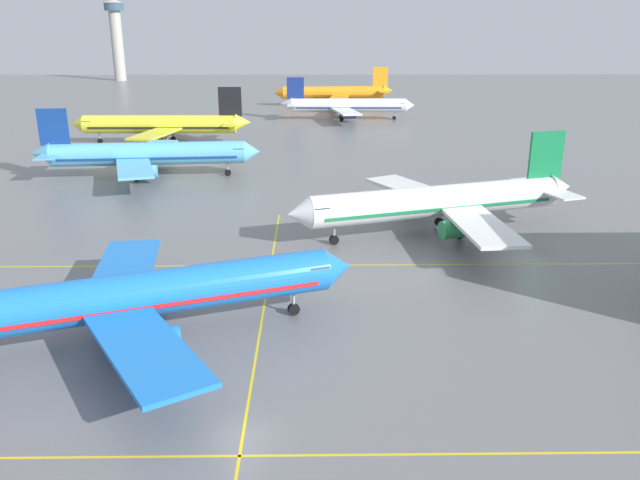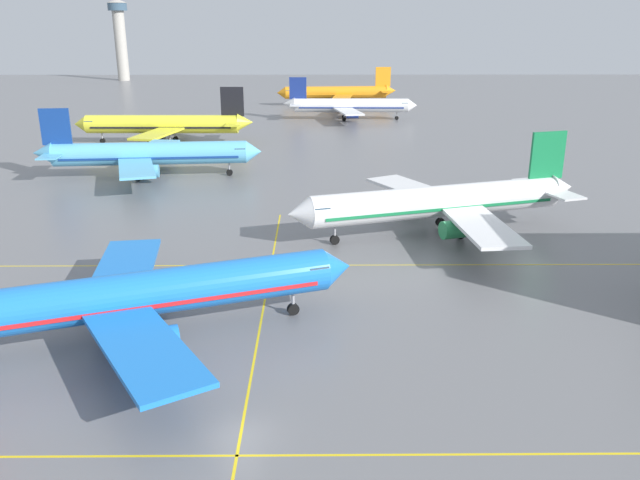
# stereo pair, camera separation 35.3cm
# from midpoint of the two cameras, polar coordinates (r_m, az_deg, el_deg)

# --- Properties ---
(ground_plane) EXTENTS (600.00, 600.00, 0.00)m
(ground_plane) POSITION_cam_midpoint_polar(r_m,az_deg,el_deg) (42.78, -6.87, -16.95)
(ground_plane) COLOR slate
(airliner_front_gate) EXTENTS (35.89, 30.74, 11.51)m
(airliner_front_gate) POSITION_cam_midpoint_polar(r_m,az_deg,el_deg) (54.11, -15.73, -4.76)
(airliner_front_gate) COLOR blue
(airliner_front_gate) RESTS_ON ground
(airliner_second_row) EXTENTS (37.93, 32.38, 12.03)m
(airliner_second_row) POSITION_cam_midpoint_polar(r_m,az_deg,el_deg) (79.94, 10.89, 3.38)
(airliner_second_row) COLOR white
(airliner_second_row) RESTS_ON ground
(airliner_third_row) EXTENTS (37.95, 32.61, 11.79)m
(airliner_third_row) POSITION_cam_midpoint_polar(r_m,az_deg,el_deg) (112.13, -15.06, 7.44)
(airliner_third_row) COLOR #5BB7E5
(airliner_third_row) RESTS_ON ground
(airliner_far_left_stand) EXTENTS (38.75, 33.55, 12.09)m
(airliner_far_left_stand) POSITION_cam_midpoint_polar(r_m,az_deg,el_deg) (144.06, -13.63, 10.00)
(airliner_far_left_stand) COLOR yellow
(airliner_far_left_stand) RESTS_ON ground
(airliner_far_right_stand) EXTENTS (36.13, 31.24, 11.26)m
(airliner_far_right_stand) POSITION_cam_midpoint_polar(r_m,az_deg,el_deg) (175.81, 2.69, 11.91)
(airliner_far_right_stand) COLOR white
(airliner_far_right_stand) RESTS_ON ground
(airliner_distant_taxiway) EXTENTS (38.03, 32.71, 11.82)m
(airliner_distant_taxiway) POSITION_cam_midpoint_polar(r_m,az_deg,el_deg) (207.49, 1.62, 13.03)
(airliner_distant_taxiway) COLOR orange
(airliner_distant_taxiway) RESTS_ON ground
(taxiway_markings) EXTENTS (136.22, 70.72, 0.01)m
(taxiway_markings) POSITION_cam_midpoint_polar(r_m,az_deg,el_deg) (54.76, -5.30, -8.33)
(taxiway_markings) COLOR yellow
(taxiway_markings) RESTS_ON ground
(control_tower) EXTENTS (8.82, 8.82, 35.16)m
(control_tower) POSITION_cam_midpoint_polar(r_m,az_deg,el_deg) (313.57, -17.43, 17.21)
(control_tower) COLOR #ADA89E
(control_tower) RESTS_ON ground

